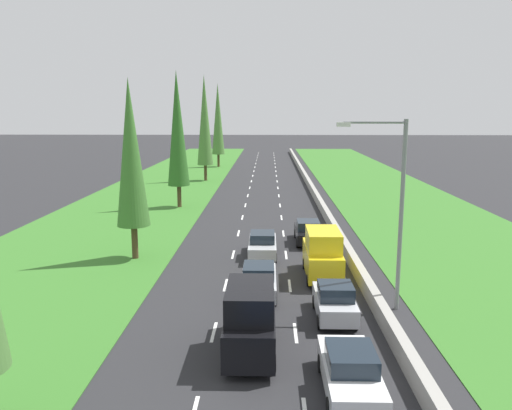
% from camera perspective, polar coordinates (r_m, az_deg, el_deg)
% --- Properties ---
extents(ground_plane, '(300.00, 300.00, 0.00)m').
position_cam_1_polar(ground_plane, '(60.08, 0.86, 1.52)').
color(ground_plane, '#28282B').
rests_on(ground_plane, ground).
extents(grass_verge_left, '(14.00, 140.00, 0.04)m').
position_cam_1_polar(grass_verge_left, '(61.51, -11.01, 1.55)').
color(grass_verge_left, '#387528').
rests_on(grass_verge_left, ground).
extents(grass_verge_right, '(14.00, 140.00, 0.04)m').
position_cam_1_polar(grass_verge_right, '(61.64, 14.32, 1.44)').
color(grass_verge_right, '#387528').
rests_on(grass_verge_right, ground).
extents(median_barrier, '(0.44, 120.00, 0.85)m').
position_cam_1_polar(median_barrier, '(60.24, 6.29, 1.89)').
color(median_barrier, '#9E9B93').
rests_on(median_barrier, ground).
extents(lane_markings, '(3.64, 116.00, 0.01)m').
position_cam_1_polar(lane_markings, '(60.08, 0.86, 1.52)').
color(lane_markings, white).
rests_on(lane_markings, ground).
extents(white_sedan_right_lane, '(1.82, 4.50, 1.64)m').
position_cam_1_polar(white_sedan_right_lane, '(18.04, 10.53, -17.87)').
color(white_sedan_right_lane, white).
rests_on(white_sedan_right_lane, ground).
extents(black_van_centre_lane, '(1.96, 4.90, 2.82)m').
position_cam_1_polar(black_van_centre_lane, '(20.13, -0.63, -12.72)').
color(black_van_centre_lane, black).
rests_on(black_van_centre_lane, ground).
extents(silver_hatchback_right_lane, '(1.74, 3.90, 1.72)m').
position_cam_1_polar(silver_hatchback_right_lane, '(23.72, 8.83, -10.63)').
color(silver_hatchback_right_lane, silver).
rests_on(silver_hatchback_right_lane, ground).
extents(yellow_van_right_lane, '(1.96, 4.90, 2.82)m').
position_cam_1_polar(yellow_van_right_lane, '(29.04, 7.48, -5.47)').
color(yellow_van_right_lane, yellow).
rests_on(yellow_van_right_lane, ground).
extents(silver_sedan_centre_lane, '(1.82, 4.50, 1.64)m').
position_cam_1_polar(silver_sedan_centre_lane, '(26.32, 0.32, -8.41)').
color(silver_sedan_centre_lane, silver).
rests_on(silver_sedan_centre_lane, ground).
extents(silver_sedan_centre_lane_fourth, '(1.82, 4.50, 1.64)m').
position_cam_1_polar(silver_sedan_centre_lane_fourth, '(33.08, 0.73, -4.46)').
color(silver_sedan_centre_lane_fourth, silver).
rests_on(silver_sedan_centre_lane_fourth, ground).
extents(black_sedan_right_lane, '(1.82, 4.50, 1.64)m').
position_cam_1_polar(black_sedan_right_lane, '(36.72, 5.86, -3.01)').
color(black_sedan_right_lane, black).
rests_on(black_sedan_right_lane, ground).
extents(poplar_tree_second, '(2.08, 2.08, 11.40)m').
position_cam_1_polar(poplar_tree_second, '(32.55, -13.89, 5.61)').
color(poplar_tree_second, '#4C3823').
rests_on(poplar_tree_second, ground).
extents(poplar_tree_third, '(2.13, 2.13, 13.25)m').
position_cam_1_polar(poplar_tree_third, '(49.98, -8.82, 8.44)').
color(poplar_tree_third, '#4C3823').
rests_on(poplar_tree_third, ground).
extents(poplar_tree_fourth, '(2.15, 2.15, 14.20)m').
position_cam_1_polar(poplar_tree_fourth, '(69.36, -5.80, 9.42)').
color(poplar_tree_fourth, '#4C3823').
rests_on(poplar_tree_fourth, ground).
extents(poplar_tree_fifth, '(2.15, 2.15, 14.07)m').
position_cam_1_polar(poplar_tree_fifth, '(87.03, -4.30, 9.60)').
color(poplar_tree_fifth, '#4C3823').
rests_on(poplar_tree_fifth, ground).
extents(street_light_mast, '(3.20, 0.28, 9.00)m').
position_cam_1_polar(street_light_mast, '(24.24, 15.29, 0.37)').
color(street_light_mast, gray).
rests_on(street_light_mast, ground).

